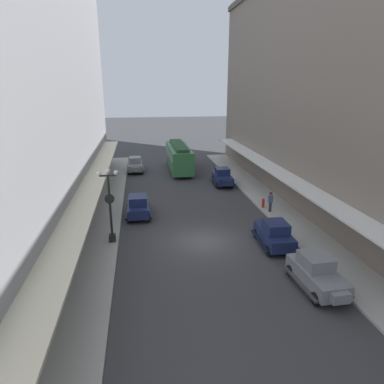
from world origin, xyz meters
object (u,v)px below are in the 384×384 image
at_px(parked_car_1, 135,164).
at_px(fire_hydrant, 263,203).
at_px(pedestrian_1, 270,202).
at_px(pedestrian_0, 86,217).
at_px(parked_car_3, 317,272).
at_px(streetcar, 179,156).
at_px(lamp_post_with_clock, 110,202).
at_px(parked_car_2, 138,205).
at_px(parked_car_0, 274,233).
at_px(parked_car_4, 223,176).

height_order(parked_car_1, fire_hydrant, parked_car_1).
height_order(fire_hydrant, pedestrian_1, pedestrian_1).
height_order(fire_hydrant, pedestrian_0, pedestrian_0).
height_order(pedestrian_0, pedestrian_1, same).
relative_size(parked_car_1, pedestrian_1, 2.56).
xyz_separation_m(parked_car_3, streetcar, (-4.21, 27.60, 0.96)).
distance_m(lamp_post_with_clock, pedestrian_1, 13.69).
bearing_deg(pedestrian_0, parked_car_2, 30.00).
distance_m(parked_car_0, fire_hydrant, 7.41).
distance_m(parked_car_3, pedestrian_0, 16.65).
bearing_deg(fire_hydrant, parked_car_4, 102.05).
relative_size(parked_car_0, fire_hydrant, 5.25).
bearing_deg(streetcar, pedestrian_0, -117.34).
relative_size(parked_car_0, pedestrian_0, 2.58).
xyz_separation_m(parked_car_2, pedestrian_0, (-3.87, -2.24, 0.07)).
relative_size(parked_car_4, streetcar, 0.45).
bearing_deg(pedestrian_1, streetcar, 109.94).
relative_size(parked_car_2, fire_hydrant, 5.21).
xyz_separation_m(parked_car_1, fire_hydrant, (11.25, -15.66, -0.38)).
distance_m(parked_car_2, lamp_post_with_clock, 5.64).
distance_m(parked_car_2, parked_car_3, 15.45).
bearing_deg(parked_car_1, parked_car_2, -88.89).
bearing_deg(streetcar, pedestrian_1, -70.06).
bearing_deg(parked_car_4, parked_car_0, -90.43).
bearing_deg(parked_car_2, parked_car_0, -37.87).
bearing_deg(streetcar, parked_car_3, -81.33).
xyz_separation_m(parked_car_2, pedestrian_1, (11.16, -1.01, 0.07)).
bearing_deg(streetcar, lamp_post_with_clock, -109.10).
relative_size(lamp_post_with_clock, pedestrian_0, 3.09).
height_order(parked_car_0, pedestrian_0, parked_car_0).
xyz_separation_m(parked_car_2, fire_hydrant, (10.94, 0.09, -0.38)).
bearing_deg(fire_hydrant, lamp_post_with_clock, -158.48).
bearing_deg(lamp_post_with_clock, parked_car_1, 85.85).
distance_m(fire_hydrant, pedestrian_0, 15.01).
bearing_deg(pedestrian_1, fire_hydrant, 101.16).
distance_m(parked_car_2, fire_hydrant, 10.95).
height_order(parked_car_3, lamp_post_with_clock, lamp_post_with_clock).
xyz_separation_m(parked_car_4, pedestrian_1, (1.95, -9.22, 0.07)).
xyz_separation_m(streetcar, pedestrian_1, (5.94, -16.37, -0.89)).
height_order(parked_car_2, pedestrian_1, parked_car_2).
xyz_separation_m(parked_car_1, streetcar, (5.53, -0.40, 0.96)).
xyz_separation_m(parked_car_0, parked_car_2, (-9.10, 7.07, 0.00)).
xyz_separation_m(parked_car_1, pedestrian_1, (11.47, -16.76, 0.07)).
xyz_separation_m(parked_car_3, fire_hydrant, (1.51, 12.34, -0.38)).
relative_size(streetcar, pedestrian_1, 5.75).
height_order(parked_car_0, fire_hydrant, parked_car_0).
bearing_deg(parked_car_4, parked_car_1, 141.60).
xyz_separation_m(parked_car_1, parked_car_3, (9.74, -28.00, 0.00)).
height_order(parked_car_0, streetcar, streetcar).
height_order(parked_car_4, pedestrian_0, parked_car_4).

